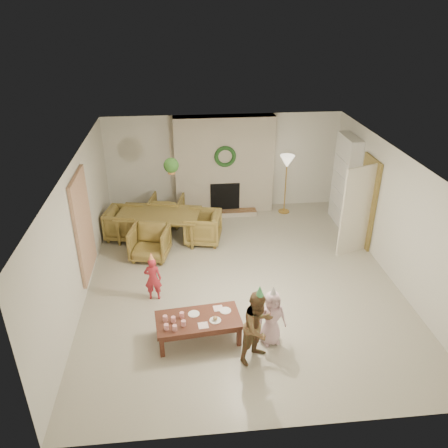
{
  "coord_description": "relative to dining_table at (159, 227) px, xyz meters",
  "views": [
    {
      "loc": [
        -1.09,
        -7.35,
        5.02
      ],
      "look_at": [
        -0.3,
        0.4,
        1.05
      ],
      "focal_mm": 35.47,
      "sensor_mm": 36.0,
      "label": 1
    }
  ],
  "objects": [
    {
      "name": "bookshelf_shelf_a",
      "position": [
        4.49,
        0.47,
        0.12
      ],
      "size": [
        0.3,
        0.92,
        0.03
      ],
      "primitive_type": "cube",
      "color": "white",
      "rests_on": "bookshelf_carcass"
    },
    {
      "name": "fireplace_firebox",
      "position": [
        1.67,
        1.29,
        0.12
      ],
      "size": [
        0.75,
        0.12,
        0.75
      ],
      "primitive_type": "cube",
      "color": "black",
      "rests_on": "floor"
    },
    {
      "name": "plate_a",
      "position": [
        0.67,
        -3.39,
        0.1
      ],
      "size": [
        0.21,
        0.21,
        0.01
      ],
      "primitive_type": "cylinder",
      "rotation": [
        0.0,
        0.0,
        0.1
      ],
      "color": "white",
      "rests_on": "coffee_table_top"
    },
    {
      "name": "cup_a",
      "position": [
        0.23,
        -3.72,
        0.14
      ],
      "size": [
        0.08,
        0.08,
        0.09
      ],
      "primitive_type": "cylinder",
      "rotation": [
        0.0,
        0.0,
        0.1
      ],
      "color": "white",
      "rests_on": "coffee_table_top"
    },
    {
      "name": "coffee_leg_bl",
      "position": [
        0.09,
        -3.29,
        -0.15
      ],
      "size": [
        0.08,
        0.08,
        0.36
      ],
      "primitive_type": "cube",
      "rotation": [
        0.0,
        0.0,
        0.1
      ],
      "color": "#52281B",
      "rests_on": "floor"
    },
    {
      "name": "child_red",
      "position": [
        -0.04,
        -2.31,
        0.11
      ],
      "size": [
        0.33,
        0.23,
        0.87
      ],
      "primitive_type": "imported",
      "rotation": [
        0.0,
        0.0,
        3.07
      ],
      "color": "#B42631",
      "rests_on": "floor"
    },
    {
      "name": "wall_left",
      "position": [
        -1.33,
        -1.83,
        0.92
      ],
      "size": [
        0.0,
        7.0,
        7.0
      ],
      "primitive_type": "plane",
      "rotation": [
        1.57,
        0.0,
        1.57
      ],
      "color": "silver",
      "rests_on": "floor"
    },
    {
      "name": "fireplace_wreath",
      "position": [
        1.67,
        1.24,
        1.22
      ],
      "size": [
        0.54,
        0.1,
        0.54
      ],
      "primitive_type": "torus",
      "rotation": [
        1.57,
        0.0,
        0.0
      ],
      "color": "#18421A",
      "rests_on": "fireplace_mass"
    },
    {
      "name": "wall_front",
      "position": [
        1.67,
        -5.33,
        0.92
      ],
      "size": [
        7.0,
        0.0,
        7.0
      ],
      "primitive_type": "plane",
      "rotation": [
        -1.57,
        0.0,
        0.0
      ],
      "color": "silver",
      "rests_on": "floor"
    },
    {
      "name": "dining_chair_far",
      "position": [
        0.17,
        0.8,
        0.03
      ],
      "size": [
        0.92,
        0.94,
        0.72
      ],
      "primitive_type": "imported",
      "rotation": [
        0.0,
        0.0,
        2.93
      ],
      "color": "olive",
      "rests_on": "floor"
    },
    {
      "name": "fireplace_hearth",
      "position": [
        1.67,
        1.12,
        -0.27
      ],
      "size": [
        1.6,
        0.3,
        0.12
      ],
      "primitive_type": "cube",
      "color": "brown",
      "rests_on": "floor"
    },
    {
      "name": "coffee_leg_br",
      "position": [
        1.32,
        -3.17,
        -0.15
      ],
      "size": [
        0.08,
        0.08,
        0.36
      ],
      "primitive_type": "cube",
      "rotation": [
        0.0,
        0.0,
        0.1
      ],
      "color": "#52281B",
      "rests_on": "floor"
    },
    {
      "name": "party_hat_red",
      "position": [
        -0.04,
        -2.31,
        0.58
      ],
      "size": [
        0.16,
        0.16,
        0.17
      ],
      "primitive_type": "cone",
      "rotation": [
        0.0,
        0.0,
        -0.42
      ],
      "color": "#EFCC4F",
      "rests_on": "child_red"
    },
    {
      "name": "cup_c",
      "position": [
        0.36,
        -3.76,
        0.14
      ],
      "size": [
        0.08,
        0.08,
        0.09
      ],
      "primitive_type": "cylinder",
      "rotation": [
        0.0,
        0.0,
        0.1
      ],
      "color": "white",
      "rests_on": "coffee_table_top"
    },
    {
      "name": "floor_lamp_post",
      "position": [
        3.22,
        1.17,
        0.4
      ],
      "size": [
        0.03,
        0.03,
        1.39
      ],
      "primitive_type": "cylinder",
      "color": "gold",
      "rests_on": "floor"
    },
    {
      "name": "wall_back",
      "position": [
        1.67,
        1.67,
        0.92
      ],
      "size": [
        7.0,
        0.0,
        7.0
      ],
      "primitive_type": "plane",
      "rotation": [
        1.57,
        0.0,
        0.0
      ],
      "color": "silver",
      "rests_on": "floor"
    },
    {
      "name": "bookshelf_carcass",
      "position": [
        4.51,
        0.47,
        0.77
      ],
      "size": [
        0.3,
        1.0,
        2.2
      ],
      "primitive_type": "cube",
      "color": "white",
      "rests_on": "floor"
    },
    {
      "name": "wall_right",
      "position": [
        4.67,
        -1.83,
        0.92
      ],
      "size": [
        0.0,
        7.0,
        7.0
      ],
      "primitive_type": "plane",
      "rotation": [
        1.57,
        0.0,
        -1.57
      ],
      "color": "silver",
      "rests_on": "floor"
    },
    {
      "name": "coffee_leg_fl",
      "position": [
        0.15,
        -3.85,
        -0.15
      ],
      "size": [
        0.08,
        0.08,
        0.36
      ],
      "primitive_type": "cube",
      "rotation": [
        0.0,
        0.0,
        0.1
      ],
      "color": "#52281B",
      "rests_on": "floor"
    },
    {
      "name": "child_pink",
      "position": [
        1.9,
        -3.69,
        0.16
      ],
      "size": [
        0.52,
        0.4,
        0.97
      ],
      "primitive_type": "imported",
      "rotation": [
        0.0,
        0.0,
        0.2
      ],
      "color": "beige",
      "rests_on": "floor"
    },
    {
      "name": "books_row_upper",
      "position": [
        4.47,
        0.37,
        1.05
      ],
      "size": [
        0.2,
        0.36,
        0.22
      ],
      "primitive_type": "cube",
      "color": "#B38B26",
      "rests_on": "bookshelf_shelf_c"
    },
    {
      "name": "books_row_mid",
      "position": [
        4.47,
        0.52,
        0.66
      ],
      "size": [
        0.2,
        0.44,
        0.24
      ],
      "primitive_type": "cube",
      "color": "#284493",
      "rests_on": "bookshelf_shelf_b"
    },
    {
      "name": "books_row_lower",
      "position": [
        4.47,
        0.32,
        0.26
      ],
      "size": [
        0.2,
        0.4,
        0.24
      ],
      "primitive_type": "cube",
      "color": "#AC2F1F",
      "rests_on": "bookshelf_shelf_a"
    },
    {
      "name": "party_hat_pink",
      "position": [
        1.9,
        -3.69,
        0.68
      ],
      "size": [
        0.13,
        0.13,
        0.17
      ],
      "primitive_type": "cone",
      "rotation": [
        0.0,
        0.0,
        0.03
      ],
      "color": "silver",
      "rests_on": "child_pink"
    },
    {
      "name": "coffee_leg_fr",
      "position": [
        1.38,
        -3.72,
        -0.15
      ],
      "size": [
        0.08,
        0.08,
        0.36
      ],
      "primitive_type": "cube",
      "rotation": [
        0.0,
        0.0,
        0.1
      ],
      "color": "#52281B",
      "rests_on": "floor"
    },
    {
      "name": "hanging_plant_pot",
      "position": [
        0.37,
        -0.33,
        1.47
      ],
      "size": [
        0.16,
        0.16,
        0.12
      ],
      "primitive_type": "cylinder",
      "color": "#9F6233",
      "rests_on": "hanging_plant_cord"
    },
    {
      "name": "curtain_panel",
      "position": [
        -1.29,
        -1.63,
        0.92
      ],
      "size": [
        0.06,
        1.2,
        2.0
      ],
      "primitive_type": "cube",
      "color": "beige",
      "rests_on": "wall_left"
    },
    {
      "name": "food_scoop",
      "position": [
        1.01,
        -3.58,
        0.14
      ],
      "size": [
        0.08,
        0.08,
        0.07
      ],
      "primitive_type": "sphere",
      "rotation": [
        0.0,
        0.0,
        0.1
      ],
      "color": "tan",
      "rests_on": "plate_b"
    },
    {
      "name": "door_frame",
      "position": [
        4.63,
        -0.63,
        0.69
      ],
      "size": [
        0.05,
        0.86,
        2.04
      ],
      "primitive_type": "cube",
      "color": "olive",
      "rests_on": "floor"
    },
    {
      "name": "dining_chair_left",
      "position": [
        -0.8,
        0.17,
        0.03
      ],
      "size": [
        0.94,
        0.92,
        0.72
      ],
      "primitive_type": "imported",
      "rotation": [
        0.0,
        0.0,
        1.36
      ],
      "color": "olive",
      "rests_on": "floor"
    },
    {
      "name": "plate_c",
      "position": [
        1.19,
        -3.35,
        0.1
      ],
      "size": [
        0.21,
        0.21,
        0.01
      ],
      "primitive_type": "cylinder",
      "rotation": [
        0.0,
        0.0,
        0.1
      ],
      "color": "white",
      "rests_on": "coffee_table_top"
    },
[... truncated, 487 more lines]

